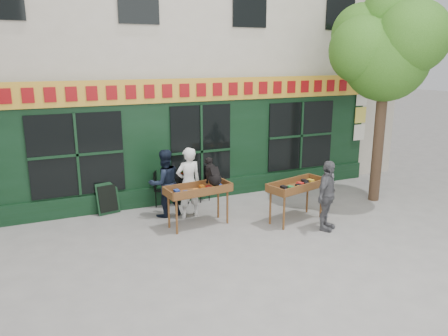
{
  "coord_description": "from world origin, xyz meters",
  "views": [
    {
      "loc": [
        -4.19,
        -8.46,
        3.83
      ],
      "look_at": [
        -0.14,
        0.5,
        1.32
      ],
      "focal_mm": 35.0,
      "sensor_mm": 36.0,
      "label": 1
    }
  ],
  "objects_px": {
    "dog": "(213,171)",
    "man_left": "(165,183)",
    "man_right": "(327,196)",
    "bistro_table": "(182,184)",
    "book_cart_right": "(297,188)",
    "book_cart_center": "(198,192)",
    "woman": "(189,183)"
  },
  "relations": [
    {
      "from": "book_cart_center",
      "to": "man_left",
      "type": "xyz_separation_m",
      "value": [
        -0.51,
        0.95,
        0.02
      ]
    },
    {
      "from": "man_left",
      "to": "book_cart_center",
      "type": "bearing_deg",
      "value": 110.71
    },
    {
      "from": "man_left",
      "to": "bistro_table",
      "type": "bearing_deg",
      "value": -141.28
    },
    {
      "from": "woman",
      "to": "book_cart_right",
      "type": "xyz_separation_m",
      "value": [
        2.25,
        -1.32,
        -0.05
      ]
    },
    {
      "from": "man_right",
      "to": "book_cart_right",
      "type": "bearing_deg",
      "value": 77.54
    },
    {
      "from": "book_cart_center",
      "to": "bistro_table",
      "type": "distance_m",
      "value": 1.72
    },
    {
      "from": "dog",
      "to": "book_cart_right",
      "type": "distance_m",
      "value": 2.05
    },
    {
      "from": "bistro_table",
      "to": "book_cart_right",
      "type": "bearing_deg",
      "value": -48.77
    },
    {
      "from": "dog",
      "to": "book_cart_right",
      "type": "relative_size",
      "value": 0.37
    },
    {
      "from": "dog",
      "to": "woman",
      "type": "bearing_deg",
      "value": 110.74
    },
    {
      "from": "book_cart_right",
      "to": "bistro_table",
      "type": "xyz_separation_m",
      "value": [
        -2.06,
        2.35,
        -0.28
      ]
    },
    {
      "from": "book_cart_center",
      "to": "woman",
      "type": "height_order",
      "value": "woman"
    },
    {
      "from": "man_right",
      "to": "woman",
      "type": "bearing_deg",
      "value": 106.7
    },
    {
      "from": "woman",
      "to": "man_left",
      "type": "height_order",
      "value": "woman"
    },
    {
      "from": "dog",
      "to": "man_right",
      "type": "relative_size",
      "value": 0.37
    },
    {
      "from": "woman",
      "to": "man_left",
      "type": "xyz_separation_m",
      "value": [
        -0.51,
        0.3,
        -0.03
      ]
    },
    {
      "from": "book_cart_center",
      "to": "man_left",
      "type": "distance_m",
      "value": 1.08
    },
    {
      "from": "dog",
      "to": "book_cart_right",
      "type": "xyz_separation_m",
      "value": [
        1.9,
        -0.62,
        -0.47
      ]
    },
    {
      "from": "man_right",
      "to": "bistro_table",
      "type": "xyz_separation_m",
      "value": [
        -2.36,
        3.1,
        -0.26
      ]
    },
    {
      "from": "book_cart_center",
      "to": "man_right",
      "type": "xyz_separation_m",
      "value": [
        2.55,
        -1.42,
        -0.02
      ]
    },
    {
      "from": "book_cart_center",
      "to": "bistro_table",
      "type": "bearing_deg",
      "value": 77.92
    },
    {
      "from": "man_right",
      "to": "bistro_table",
      "type": "relative_size",
      "value": 2.12
    },
    {
      "from": "bistro_table",
      "to": "book_cart_center",
      "type": "bearing_deg",
      "value": -96.26
    },
    {
      "from": "book_cart_center",
      "to": "man_right",
      "type": "distance_m",
      "value": 2.92
    },
    {
      "from": "dog",
      "to": "man_left",
      "type": "bearing_deg",
      "value": 124.9
    },
    {
      "from": "book_cart_right",
      "to": "bistro_table",
      "type": "height_order",
      "value": "book_cart_right"
    },
    {
      "from": "woman",
      "to": "man_right",
      "type": "height_order",
      "value": "woman"
    },
    {
      "from": "book_cart_center",
      "to": "man_right",
      "type": "height_order",
      "value": "man_right"
    },
    {
      "from": "book_cart_center",
      "to": "book_cart_right",
      "type": "xyz_separation_m",
      "value": [
        2.25,
        -0.67,
        0.0
      ]
    },
    {
      "from": "book_cart_center",
      "to": "woman",
      "type": "relative_size",
      "value": 0.89
    },
    {
      "from": "dog",
      "to": "man_right",
      "type": "distance_m",
      "value": 2.63
    },
    {
      "from": "man_right",
      "to": "bistro_table",
      "type": "bearing_deg",
      "value": 93.02
    }
  ]
}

